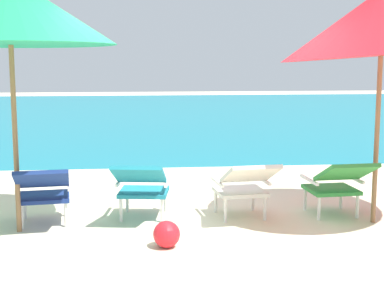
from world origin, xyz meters
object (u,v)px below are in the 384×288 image
Objects in this scene: lounge_chair_far_left at (43,189)px; lounge_chair_far_right at (338,182)px; lounge_chair_near_right at (245,184)px; beach_umbrella_right at (382,23)px; beach_ball at (167,234)px; lounge_chair_near_left at (142,184)px; beach_umbrella_left at (9,10)px.

lounge_chair_far_left is 3.12m from lounge_chair_far_right.
lounge_chair_near_right is 0.33× the size of beach_umbrella_right.
lounge_chair_far_right is at bearing 0.63° from lounge_chair_far_left.
lounge_chair_near_left is at bearing 103.56° from beach_ball.
beach_umbrella_right is 11.18× the size of beach_ball.
beach_ball is (0.21, -0.89, -0.28)m from lounge_chair_near_left.
beach_umbrella_right is (0.33, -0.19, 1.68)m from lounge_chair_far_right.
lounge_chair_near_left is 2.98m from beach_umbrella_right.
beach_ball is at bearing -23.90° from beach_umbrella_left.
lounge_chair_near_left reaches higher than beach_ball.
lounge_chair_far_left is 1.46m from beach_ball.
beach_umbrella_left is (-0.23, -0.12, 1.78)m from lounge_chair_far_left.
lounge_chair_near_right is (1.09, -0.08, 0.00)m from lounge_chair_near_left.
beach_umbrella_left reaches higher than beach_ball.
beach_umbrella_right is (3.68, -0.04, -0.10)m from beach_umbrella_left.
lounge_chair_near_left is at bearing 175.78° from lounge_chair_near_right.
beach_ball is at bearing -137.50° from lounge_chair_near_right.
lounge_chair_far_right is 2.08m from beach_ball.
lounge_chair_near_right is 1.23m from beach_ball.
lounge_chair_near_left is 1.02× the size of lounge_chair_near_right.
beach_umbrella_right is at bearing -6.53° from lounge_chair_near_left.
lounge_chair_near_left is 3.75× the size of beach_ball.
lounge_chair_far_left is at bearing 26.46° from beach_umbrella_left.
lounge_chair_far_left is 1.00× the size of lounge_chair_near_right.
lounge_chair_near_right is at bearing -4.22° from lounge_chair_near_left.
lounge_chair_far_left is 0.33× the size of beach_umbrella_right.
beach_umbrella_right reaches higher than lounge_chair_near_left.
lounge_chair_near_left is 0.34× the size of beach_umbrella_right.
beach_ball is (-1.90, -0.79, -0.28)m from lounge_chair_far_right.
lounge_chair_near_left is 2.18m from beach_umbrella_left.
lounge_chair_near_left and lounge_chair_near_right have the same top height.
beach_umbrella_left is 0.93× the size of beach_umbrella_right.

